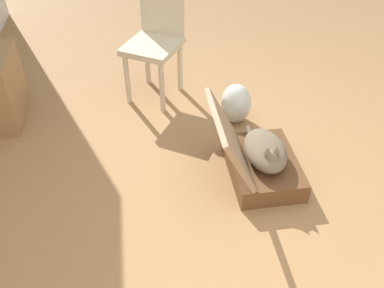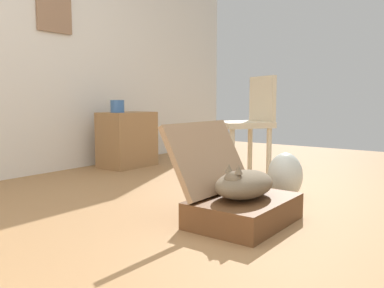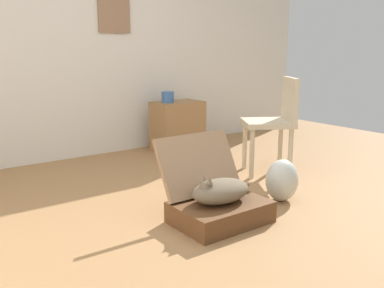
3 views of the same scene
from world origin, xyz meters
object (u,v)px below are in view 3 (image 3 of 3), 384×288
Objects in this scene: cat at (220,191)px; vase_tall at (168,97)px; suitcase_base at (220,212)px; chair at (275,120)px; side_table at (178,126)px; plastic_bag_white at (282,180)px.

vase_tall is at bearing 66.35° from cat.
cat is (-0.01, 0.00, 0.16)m from suitcase_base.
vase_tall is at bearing 66.52° from suitcase_base.
suitcase_base is 1.42m from chair.
suitcase_base is 2.19m from vase_tall.
suitcase_base is at bearing -30.45° from chair.
cat is 2.19m from side_table.
cat is at bearing -30.60° from chair.
side_table is 4.12× the size of vase_tall.
chair is (0.21, -1.32, 0.22)m from side_table.
cat is at bearing -116.92° from side_table.
vase_tall reaches higher than side_table.
cat is 0.91× the size of side_table.
side_table is at bearing -139.46° from chair.
vase_tall is 1.36m from chair.
side_table is 0.38m from vase_tall.
side_table is at bearing 80.48° from plastic_bag_white.
cat is at bearing 176.56° from suitcase_base.
side_table is (0.32, 1.91, 0.12)m from plastic_bag_white.
vase_tall reaches higher than suitcase_base.
side_table is (0.98, 1.95, 0.21)m from suitcase_base.
chair reaches higher than side_table.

